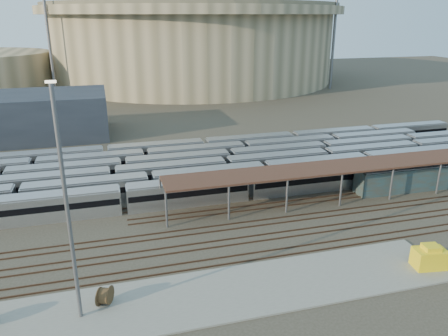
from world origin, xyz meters
TOP-DOWN VIEW (x-y plane):
  - ground at (0.00, 0.00)m, footprint 420.00×420.00m
  - apron at (-5.00, -15.00)m, footprint 50.00×9.00m
  - subway_trains at (3.69, 18.50)m, footprint 130.14×23.90m
  - inspection_shed at (22.00, 4.00)m, footprint 60.30×6.00m
  - empty_tracks at (0.00, -5.00)m, footprint 170.00×9.62m
  - stadium at (25.00, 140.00)m, footprint 124.00×124.00m
  - service_building at (-35.00, 55.00)m, footprint 42.00×20.00m
  - floodlight_0 at (-30.00, 110.00)m, footprint 4.00×1.00m
  - floodlight_2 at (70.00, 100.00)m, footprint 4.00×1.00m
  - floodlight_3 at (-10.00, 160.00)m, footprint 4.00×1.00m
  - teal_boxcar at (30.78, 4.00)m, footprint 16.60×3.53m
  - cable_reel_east at (-16.29, -13.66)m, footprint 1.69×2.11m
  - yard_light_pole at (-18.54, -14.90)m, footprint 0.82×0.36m
  - yellow_equipment at (18.50, -16.58)m, footprint 3.74×2.66m

SIDE VIEW (x-z plane):
  - ground at x=0.00m, z-range 0.00..0.00m
  - empty_tracks at x=0.00m, z-range 0.00..0.18m
  - apron at x=-5.00m, z-range 0.00..0.20m
  - cable_reel_east at x=-16.29m, z-range 0.20..2.05m
  - yellow_equipment at x=18.50m, z-range 0.20..2.36m
  - subway_trains at x=3.69m, z-range 0.00..3.60m
  - teal_boxcar at x=30.78m, z-range 0.00..3.86m
  - inspection_shed at x=22.00m, z-range 2.33..7.63m
  - service_building at x=-35.00m, z-range 0.00..10.00m
  - yard_light_pole at x=-18.54m, z-range 0.28..22.07m
  - stadium at x=25.00m, z-range 0.22..32.72m
  - floodlight_0 at x=-30.00m, z-range 1.45..39.85m
  - floodlight_2 at x=70.00m, z-range 1.45..39.85m
  - floodlight_3 at x=-10.00m, z-range 1.45..39.85m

